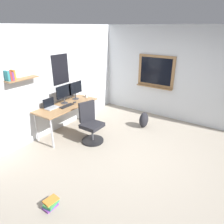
{
  "coord_description": "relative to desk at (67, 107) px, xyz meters",
  "views": [
    {
      "loc": [
        -3.21,
        -1.58,
        2.56
      ],
      "look_at": [
        0.13,
        0.71,
        0.85
      ],
      "focal_mm": 32.81,
      "sensor_mm": 36.0,
      "label": 1
    }
  ],
  "objects": [
    {
      "name": "laptop",
      "position": [
        -0.36,
        0.16,
        0.12
      ],
      "size": [
        0.31,
        0.21,
        0.23
      ],
      "color": "#ADAFB5",
      "rests_on": "desk"
    },
    {
      "name": "book_stack_on_floor",
      "position": [
        -1.89,
        -1.53,
        -0.62
      ],
      "size": [
        0.25,
        0.2,
        0.13
      ],
      "color": "#7A3D99",
      "rests_on": "ground"
    },
    {
      "name": "monitor_secondary",
      "position": [
        0.45,
        0.11,
        0.34
      ],
      "size": [
        0.46,
        0.17,
        0.46
      ],
      "color": "#38383D",
      "rests_on": "desk"
    },
    {
      "name": "ground_plane",
      "position": [
        -0.06,
        -2.04,
        -0.68
      ],
      "size": [
        5.2,
        5.2,
        0.0
      ],
      "primitive_type": "plane",
      "color": "#9E9384",
      "rests_on": "ground"
    },
    {
      "name": "wall_back",
      "position": [
        -0.07,
        0.41,
        0.62
      ],
      "size": [
        5.0,
        0.3,
        2.6
      ],
      "color": "silver",
      "rests_on": "ground"
    },
    {
      "name": "wall_right",
      "position": [
        2.38,
        -2.01,
        0.62
      ],
      "size": [
        0.22,
        5.0,
        2.6
      ],
      "color": "silver",
      "rests_on": "ground"
    },
    {
      "name": "keyboard",
      "position": [
        -0.08,
        -0.08,
        0.08
      ],
      "size": [
        0.37,
        0.13,
        0.02
      ],
      "primitive_type": "cube",
      "color": "black",
      "rests_on": "desk"
    },
    {
      "name": "backpack",
      "position": [
        1.33,
        -1.5,
        -0.47
      ],
      "size": [
        0.32,
        0.22,
        0.43
      ],
      "primitive_type": "ellipsoid",
      "color": "#232328",
      "rests_on": "ground"
    },
    {
      "name": "monitor_primary",
      "position": [
        0.04,
        0.11,
        0.34
      ],
      "size": [
        0.46,
        0.17,
        0.46
      ],
      "color": "#38383D",
      "rests_on": "desk"
    },
    {
      "name": "office_chair",
      "position": [
        -0.01,
        -0.77,
        -0.28
      ],
      "size": [
        0.52,
        0.54,
        0.95
      ],
      "color": "black",
      "rests_on": "ground"
    },
    {
      "name": "coffee_mug",
      "position": [
        0.71,
        -0.03,
        0.11
      ],
      "size": [
        0.08,
        0.08,
        0.09
      ],
      "primitive_type": "cylinder",
      "color": "silver",
      "rests_on": "desk"
    },
    {
      "name": "computer_mouse",
      "position": [
        0.2,
        -0.08,
        0.09
      ],
      "size": [
        0.1,
        0.06,
        0.03
      ],
      "primitive_type": "ellipsoid",
      "color": "#262628",
      "rests_on": "desk"
    },
    {
      "name": "desk",
      "position": [
        0.0,
        0.0,
        0.0
      ],
      "size": [
        1.62,
        0.66,
        0.75
      ],
      "color": "#997047",
      "rests_on": "ground"
    }
  ]
}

